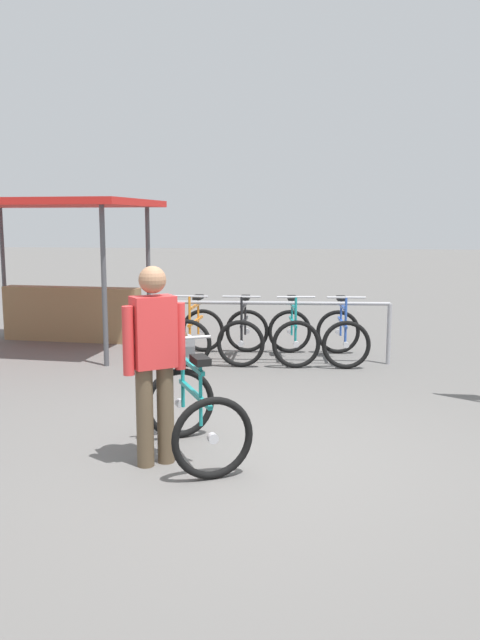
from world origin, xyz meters
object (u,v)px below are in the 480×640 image
racked_bike_blue (342,335)px  featured_bicycle (191,398)px  person_with_featured_bike (154,357)px  racked_bike_teal (293,335)px  market_stall (58,258)px  racked_bike_orange (196,334)px  racked_bike_black (244,334)px

racked_bike_blue → featured_bicycle: bearing=-110.2°
featured_bicycle → person_with_featured_bike: size_ratio=0.77×
racked_bike_teal → market_stall: (-3.74, 0.66, 1.03)m
featured_bicycle → racked_bike_teal: bearing=79.2°
racked_bike_orange → market_stall: (-2.34, 0.75, 1.03)m
racked_bike_orange → racked_bike_blue: bearing=3.4°
racked_bike_orange → racked_bike_blue: 2.10m
racked_bike_blue → featured_bicycle: featured_bicycle is taller
person_with_featured_bike → market_stall: size_ratio=0.50×
racked_bike_orange → racked_bike_teal: (1.40, 0.08, 0.00)m
racked_bike_teal → featured_bicycle: featured_bicycle is taller
racked_bike_orange → racked_bike_blue: size_ratio=0.97×
racked_bike_black → racked_bike_teal: size_ratio=0.97×
featured_bicycle → racked_bike_orange: bearing=100.1°
racked_bike_blue → person_with_featured_bike: person_with_featured_bike is taller
racked_bike_black → market_stall: market_stall is taller
racked_bike_orange → racked_bike_black: (0.70, 0.04, 0.00)m
racked_bike_teal → featured_bicycle: bearing=-100.8°
racked_bike_blue → market_stall: market_stall is taller
racked_bike_blue → person_with_featured_bike: bearing=-111.6°
market_stall → featured_bicycle: bearing=-56.2°
racked_bike_orange → racked_bike_teal: bearing=3.4°
racked_bike_black → market_stall: (-3.04, 0.71, 1.03)m
person_with_featured_bike → racked_bike_blue: bearing=68.4°
market_stall → racked_bike_blue: bearing=-8.0°
racked_bike_orange → racked_bike_black: size_ratio=0.98×
racked_bike_black → racked_bike_blue: bearing=3.4°
racked_bike_blue → featured_bicycle: 4.13m
racked_bike_blue → featured_bicycle: size_ratio=0.90×
racked_bike_black → person_with_featured_bike: size_ratio=0.69×
racked_bike_teal → person_with_featured_bike: (-0.96, -4.15, 0.54)m
racked_bike_orange → market_stall: market_stall is taller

